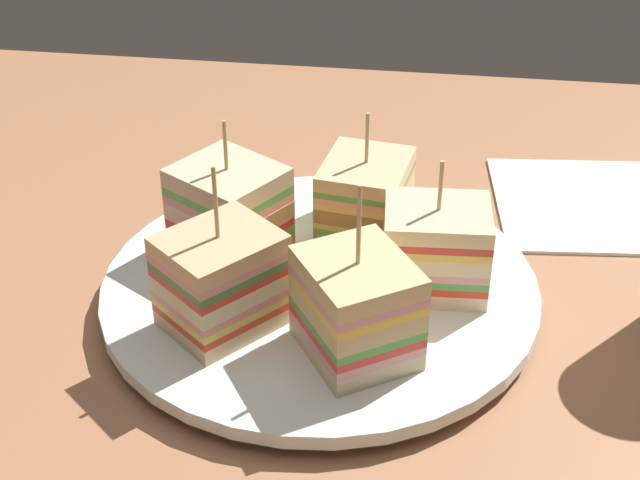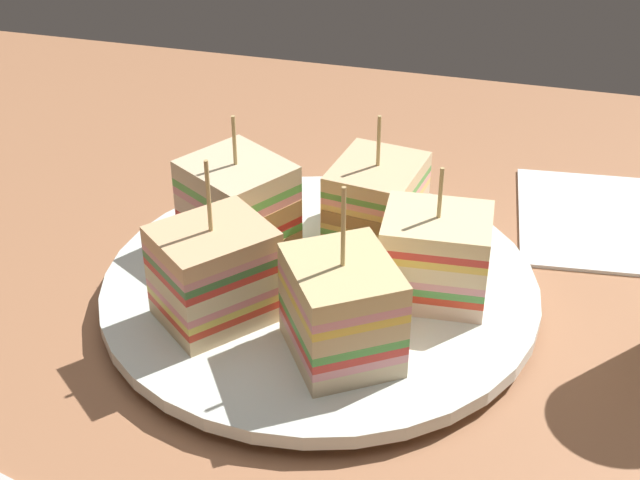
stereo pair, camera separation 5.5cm
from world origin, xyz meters
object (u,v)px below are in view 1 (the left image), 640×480
sandwich_wedge_0 (230,210)px  plate (320,290)px  sandwich_wedge_3 (435,249)px  sandwich_wedge_2 (356,308)px  chip_pile (304,274)px  sandwich_wedge_1 (222,281)px  sandwich_wedge_4 (365,196)px  napkin (579,203)px

sandwich_wedge_0 → plate: bearing=6.5°
sandwich_wedge_0 → sandwich_wedge_3: 13.09cm
plate → sandwich_wedge_2: (-2.83, 6.16, 3.52)cm
sandwich_wedge_3 → sandwich_wedge_2: bearing=56.0°
sandwich_wedge_3 → chip_pile: 7.89cm
sandwich_wedge_3 → chip_pile: (7.59, 1.28, -1.71)cm
chip_pile → plate: bearing=-138.7°
sandwich_wedge_1 → sandwich_wedge_4: sandwich_wedge_1 is taller
sandwich_wedge_4 → chip_pile: (2.87, 7.20, -1.50)cm
plate → sandwich_wedge_3: 7.53cm
sandwich_wedge_1 → sandwich_wedge_3: size_ratio=1.19×
sandwich_wedge_3 → napkin: sandwich_wedge_3 is taller
napkin → plate: bearing=40.2°
sandwich_wedge_4 → chip_pile: bearing=-13.3°
sandwich_wedge_0 → sandwich_wedge_2: bearing=-13.4°
plate → chip_pile: bearing=41.3°
sandwich_wedge_1 → chip_pile: size_ratio=1.62×
sandwich_wedge_2 → sandwich_wedge_4: (0.79, -12.63, -0.44)cm
sandwich_wedge_1 → sandwich_wedge_4: (-6.88, -11.22, -0.45)cm
sandwich_wedge_4 → sandwich_wedge_1: bearing=-23.1°
plate → sandwich_wedge_1: (4.84, 4.75, 3.52)cm
plate → sandwich_wedge_2: size_ratio=2.55×
sandwich_wedge_2 → napkin: sandwich_wedge_2 is taller
napkin → chip_pile: bearing=40.2°
chip_pile → sandwich_wedge_4: bearing=-111.8°
sandwich_wedge_2 → sandwich_wedge_4: 12.66cm
sandwich_wedge_0 → sandwich_wedge_2: sandwich_wedge_2 is taller
sandwich_wedge_1 → sandwich_wedge_4: size_ratio=1.21×
sandwich_wedge_3 → sandwich_wedge_0: bearing=-14.1°
sandwich_wedge_4 → napkin: size_ratio=0.64×
sandwich_wedge_0 → sandwich_wedge_1: size_ratio=0.89×
sandwich_wedge_1 → sandwich_wedge_4: 13.17cm
sandwich_wedge_3 → chip_pile: bearing=5.9°
sandwich_wedge_2 → sandwich_wedge_3: sandwich_wedge_2 is taller
sandwich_wedge_1 → chip_pile: 6.00cm
plate → sandwich_wedge_0: sandwich_wedge_0 is taller
sandwich_wedge_1 → napkin: (-21.71, -18.99, -4.23)cm
sandwich_wedge_2 → chip_pile: sandwich_wedge_2 is taller
plate → sandwich_wedge_3: (-6.76, -0.55, 3.28)cm
plate → napkin: bearing=-139.8°
sandwich_wedge_2 → sandwich_wedge_3: size_ratio=1.23×
sandwich_wedge_2 → napkin: 25.12cm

